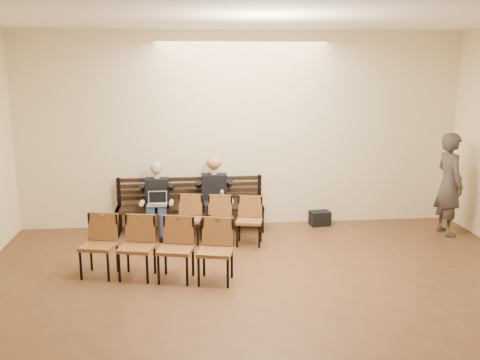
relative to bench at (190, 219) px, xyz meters
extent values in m
cube|color=beige|center=(0.96, 0.35, 1.52)|extent=(8.00, 0.02, 3.50)
cube|color=black|center=(0.00, 0.00, 0.00)|extent=(2.60, 0.90, 0.45)
cube|color=silver|center=(-0.55, -0.36, 0.34)|extent=(0.37, 0.31, 0.23)
cylinder|color=silver|center=(0.55, -0.33, 0.34)|extent=(0.08, 0.08, 0.23)
cube|color=black|center=(2.38, 0.10, -0.09)|extent=(0.39, 0.30, 0.27)
imported|color=#39332F|center=(4.46, -0.60, 0.80)|extent=(0.54, 0.78, 2.06)
cube|color=brown|center=(0.46, -0.72, 0.17)|extent=(1.49, 0.72, 0.79)
cube|color=brown|center=(-0.48, -2.13, 0.21)|extent=(2.17, 0.95, 0.87)
camera|label=1|loc=(0.00, -9.18, 2.73)|focal=40.00mm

